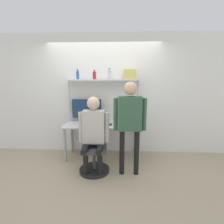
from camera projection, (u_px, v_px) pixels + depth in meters
ground_plane at (101, 164)px, 3.57m from camera, size 12.00×12.00×0.00m
wall_back at (104, 95)px, 4.02m from camera, size 8.00×0.06×2.70m
desk at (103, 128)px, 3.79m from camera, size 1.64×0.66×0.75m
shelf_unit at (103, 91)px, 3.83m from camera, size 1.55×0.27×1.70m
monitor at (87, 110)px, 3.92m from camera, size 0.66×0.23×0.51m
laptop at (98, 122)px, 3.70m from camera, size 0.32×0.23×0.22m
cell_phone at (110, 125)px, 3.71m from camera, size 0.07×0.15×0.01m
office_chair at (94, 156)px, 3.28m from camera, size 0.56×0.56×0.93m
person_seated at (94, 129)px, 3.13m from camera, size 0.55×0.47×1.41m
person_standing at (130, 117)px, 3.01m from camera, size 0.57×0.23×1.67m
bottle_red at (94, 75)px, 3.77m from camera, size 0.07×0.07×0.20m
bottle_blue at (78, 75)px, 3.79m from camera, size 0.06×0.06×0.22m
bottle_clear at (109, 75)px, 3.75m from camera, size 0.09×0.09×0.23m
storage_box at (130, 74)px, 3.73m from camera, size 0.25×0.23×0.21m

